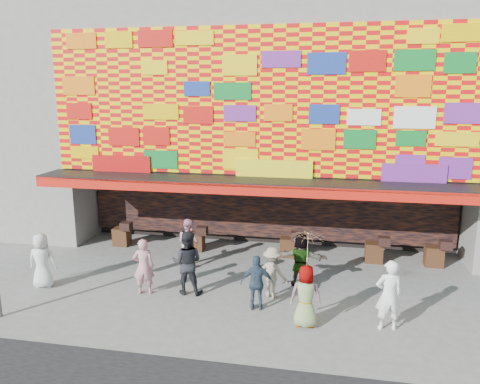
{
  "coord_description": "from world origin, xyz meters",
  "views": [
    {
      "loc": [
        2.32,
        -11.61,
        6.01
      ],
      "look_at": [
        -0.3,
        2.0,
        2.92
      ],
      "focal_mm": 35.0,
      "sensor_mm": 36.0,
      "label": 1
    }
  ],
  "objects_px": {
    "ped_g": "(306,296)",
    "parasol": "(307,248)",
    "ped_f": "(301,260)",
    "ped_h": "(389,295)",
    "ped_i": "(189,242)",
    "ped_a": "(42,261)",
    "ped_b": "(144,267)",
    "ped_c": "(187,262)",
    "ped_d": "(272,273)",
    "ped_e": "(257,283)"
  },
  "relations": [
    {
      "from": "ped_h",
      "to": "ped_f",
      "type": "bearing_deg",
      "value": -55.33
    },
    {
      "from": "ped_c",
      "to": "ped_g",
      "type": "xyz_separation_m",
      "value": [
        3.57,
        -1.35,
        -0.14
      ]
    },
    {
      "from": "ped_c",
      "to": "ped_f",
      "type": "height_order",
      "value": "ped_c"
    },
    {
      "from": "ped_h",
      "to": "ped_e",
      "type": "bearing_deg",
      "value": -18.19
    },
    {
      "from": "ped_b",
      "to": "parasol",
      "type": "xyz_separation_m",
      "value": [
        4.82,
        -1.07,
        1.27
      ]
    },
    {
      "from": "ped_c",
      "to": "ped_h",
      "type": "relative_size",
      "value": 1.04
    },
    {
      "from": "ped_i",
      "to": "ped_a",
      "type": "bearing_deg",
      "value": 61.22
    },
    {
      "from": "ped_g",
      "to": "ped_a",
      "type": "bearing_deg",
      "value": -7.38
    },
    {
      "from": "ped_a",
      "to": "parasol",
      "type": "height_order",
      "value": "parasol"
    },
    {
      "from": "ped_a",
      "to": "ped_d",
      "type": "xyz_separation_m",
      "value": [
        7.01,
        0.62,
        -0.09
      ]
    },
    {
      "from": "ped_c",
      "to": "ped_e",
      "type": "height_order",
      "value": "ped_c"
    },
    {
      "from": "ped_f",
      "to": "parasol",
      "type": "distance_m",
      "value": 2.86
    },
    {
      "from": "ped_c",
      "to": "ped_g",
      "type": "bearing_deg",
      "value": 156.21
    },
    {
      "from": "ped_f",
      "to": "parasol",
      "type": "bearing_deg",
      "value": 100.92
    },
    {
      "from": "ped_b",
      "to": "ped_e",
      "type": "bearing_deg",
      "value": 159.4
    },
    {
      "from": "ped_c",
      "to": "ped_i",
      "type": "bearing_deg",
      "value": -76.97
    },
    {
      "from": "ped_b",
      "to": "ped_g",
      "type": "bearing_deg",
      "value": 153.11
    },
    {
      "from": "ped_e",
      "to": "ped_i",
      "type": "relative_size",
      "value": 0.93
    },
    {
      "from": "ped_b",
      "to": "ped_c",
      "type": "height_order",
      "value": "ped_c"
    },
    {
      "from": "ped_b",
      "to": "ped_f",
      "type": "bearing_deg",
      "value": -176.45
    },
    {
      "from": "ped_g",
      "to": "ped_i",
      "type": "bearing_deg",
      "value": -40.73
    },
    {
      "from": "ped_a",
      "to": "parasol",
      "type": "distance_m",
      "value": 8.21
    },
    {
      "from": "ped_a",
      "to": "ped_b",
      "type": "relative_size",
      "value": 1.0
    },
    {
      "from": "ped_d",
      "to": "ped_g",
      "type": "relative_size",
      "value": 0.92
    },
    {
      "from": "ped_f",
      "to": "ped_g",
      "type": "relative_size",
      "value": 1.03
    },
    {
      "from": "ped_c",
      "to": "ped_g",
      "type": "distance_m",
      "value": 3.82
    },
    {
      "from": "ped_a",
      "to": "ped_c",
      "type": "height_order",
      "value": "ped_c"
    },
    {
      "from": "ped_f",
      "to": "ped_h",
      "type": "distance_m",
      "value": 3.27
    },
    {
      "from": "parasol",
      "to": "ped_g",
      "type": "bearing_deg",
      "value": 0.0
    },
    {
      "from": "ped_a",
      "to": "parasol",
      "type": "relative_size",
      "value": 0.95
    },
    {
      "from": "ped_c",
      "to": "ped_e",
      "type": "xyz_separation_m",
      "value": [
        2.2,
        -0.66,
        -0.18
      ]
    },
    {
      "from": "ped_i",
      "to": "parasol",
      "type": "xyz_separation_m",
      "value": [
        4.19,
        -3.51,
        1.29
      ]
    },
    {
      "from": "ped_h",
      "to": "ped_g",
      "type": "bearing_deg",
      "value": -3.97
    },
    {
      "from": "ped_d",
      "to": "ped_g",
      "type": "height_order",
      "value": "ped_g"
    },
    {
      "from": "ped_c",
      "to": "ped_h",
      "type": "bearing_deg",
      "value": 165.79
    },
    {
      "from": "ped_h",
      "to": "ped_i",
      "type": "xyz_separation_m",
      "value": [
        -6.24,
        3.27,
        -0.09
      ]
    },
    {
      "from": "ped_e",
      "to": "ped_i",
      "type": "height_order",
      "value": "ped_i"
    },
    {
      "from": "ped_c",
      "to": "parasol",
      "type": "height_order",
      "value": "parasol"
    },
    {
      "from": "ped_b",
      "to": "ped_e",
      "type": "relative_size",
      "value": 1.09
    },
    {
      "from": "ped_g",
      "to": "parasol",
      "type": "distance_m",
      "value": 1.3
    },
    {
      "from": "ped_c",
      "to": "parasol",
      "type": "bearing_deg",
      "value": 156.21
    },
    {
      "from": "ped_d",
      "to": "ped_g",
      "type": "distance_m",
      "value": 1.88
    },
    {
      "from": "ped_e",
      "to": "ped_g",
      "type": "relative_size",
      "value": 0.95
    },
    {
      "from": "ped_b",
      "to": "ped_f",
      "type": "relative_size",
      "value": 1.01
    },
    {
      "from": "ped_h",
      "to": "ped_i",
      "type": "bearing_deg",
      "value": -38.35
    },
    {
      "from": "ped_i",
      "to": "parasol",
      "type": "bearing_deg",
      "value": 167.63
    },
    {
      "from": "ped_b",
      "to": "ped_i",
      "type": "bearing_deg",
      "value": -118.94
    },
    {
      "from": "ped_d",
      "to": "parasol",
      "type": "xyz_separation_m",
      "value": [
        1.05,
        -1.55,
        1.36
      ]
    },
    {
      "from": "ped_c",
      "to": "parasol",
      "type": "relative_size",
      "value": 1.07
    },
    {
      "from": "ped_d",
      "to": "ped_i",
      "type": "relative_size",
      "value": 0.91
    }
  ]
}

